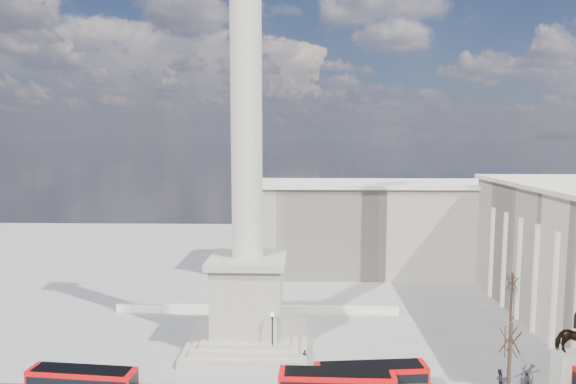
# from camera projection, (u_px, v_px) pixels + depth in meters

# --- Properties ---
(ground) EXTENTS (180.00, 180.00, 0.00)m
(ground) POSITION_uv_depth(u_px,v_px,m) (244.00, 363.00, 56.69)
(ground) COLOR gray
(ground) RESTS_ON ground
(nelsons_column) EXTENTS (14.00, 14.00, 49.85)m
(nelsons_column) POSITION_uv_depth(u_px,v_px,m) (247.00, 239.00, 60.27)
(nelsons_column) COLOR #A59D8A
(nelsons_column) RESTS_ON ground
(balustrade_wall) EXTENTS (40.00, 0.60, 1.10)m
(balustrade_wall) POSITION_uv_depth(u_px,v_px,m) (257.00, 309.00, 72.53)
(balustrade_wall) COLOR beige
(balustrade_wall) RESTS_ON ground
(building_northeast) EXTENTS (51.00, 17.00, 16.60)m
(building_northeast) POSITION_uv_depth(u_px,v_px,m) (376.00, 226.00, 94.96)
(building_northeast) COLOR beige
(building_northeast) RESTS_ON ground
(victorian_lamp) EXTENTS (0.49, 0.49, 5.72)m
(victorian_lamp) POSITION_uv_depth(u_px,v_px,m) (272.00, 333.00, 56.32)
(victorian_lamp) COLOR black
(victorian_lamp) RESTS_ON ground
(equestrian_statue) EXTENTS (4.16, 3.12, 8.62)m
(equestrian_statue) POSITION_uv_depth(u_px,v_px,m) (574.00, 369.00, 48.38)
(equestrian_statue) COLOR beige
(equestrian_statue) RESTS_ON ground
(bare_tree_near) EXTENTS (1.97, 1.97, 8.62)m
(bare_tree_near) POSITION_uv_depth(u_px,v_px,m) (511.00, 338.00, 46.31)
(bare_tree_near) COLOR #332319
(bare_tree_near) RESTS_ON ground
(bare_tree_far) EXTENTS (1.73, 1.73, 7.07)m
(bare_tree_far) POSITION_uv_depth(u_px,v_px,m) (512.00, 281.00, 68.78)
(bare_tree_far) COLOR #332319
(bare_tree_far) RESTS_ON ground
(pedestrian_walking) EXTENTS (0.81, 0.67, 1.89)m
(pedestrian_walking) POSITION_uv_depth(u_px,v_px,m) (527.00, 381.00, 50.52)
(pedestrian_walking) COLOR #242227
(pedestrian_walking) RESTS_ON ground
(pedestrian_standing) EXTENTS (1.17, 1.15, 1.90)m
(pedestrian_standing) POSITION_uv_depth(u_px,v_px,m) (499.00, 378.00, 50.99)
(pedestrian_standing) COLOR #242227
(pedestrian_standing) RESTS_ON ground
(pedestrian_crossing) EXTENTS (0.91, 0.91, 1.55)m
(pedestrian_crossing) POSITION_uv_depth(u_px,v_px,m) (305.00, 357.00, 56.38)
(pedestrian_crossing) COLOR #242227
(pedestrian_crossing) RESTS_ON ground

